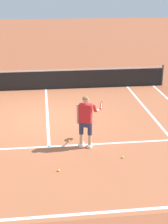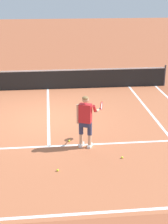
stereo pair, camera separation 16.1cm
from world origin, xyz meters
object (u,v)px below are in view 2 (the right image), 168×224
at_px(tennis_player, 86,118).
at_px(tennis_ball_by_baseline, 122,157).
at_px(tennis_ball_near_feet, 69,141).
at_px(tennis_ball_mid_court, 58,170).

xyz_separation_m(tennis_player, tennis_ball_by_baseline, (1.00, -0.90, -0.96)).
distance_m(tennis_player, tennis_ball_near_feet, 1.16).
distance_m(tennis_ball_near_feet, tennis_ball_mid_court, 1.91).
height_order(tennis_player, tennis_ball_mid_court, tennis_player).
bearing_deg(tennis_ball_near_feet, tennis_player, -39.09).
bearing_deg(tennis_ball_by_baseline, tennis_ball_near_feet, 139.01).
height_order(tennis_ball_near_feet, tennis_ball_by_baseline, same).
bearing_deg(tennis_ball_near_feet, tennis_ball_by_baseline, -40.99).
distance_m(tennis_player, tennis_ball_mid_court, 1.98).
height_order(tennis_player, tennis_ball_near_feet, tennis_player).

